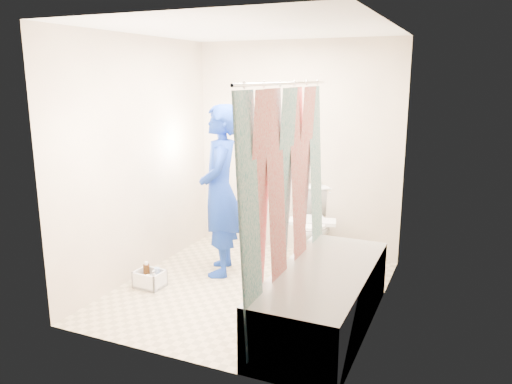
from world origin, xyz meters
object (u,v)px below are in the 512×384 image
at_px(plumber, 220,191).
at_px(cleaning_caddy, 150,280).
at_px(bathtub, 323,297).
at_px(toilet, 313,224).

height_order(plumber, cleaning_caddy, plumber).
distance_m(bathtub, toilet, 1.57).
bearing_deg(bathtub, cleaning_caddy, 176.55).
distance_m(bathtub, cleaning_caddy, 1.77).
height_order(bathtub, cleaning_caddy, bathtub).
bearing_deg(toilet, bathtub, -84.38).
xyz_separation_m(toilet, cleaning_caddy, (-1.21, -1.36, -0.33)).
bearing_deg(cleaning_caddy, toilet, 50.76).
xyz_separation_m(bathtub, plumber, (-1.31, 0.73, 0.60)).
height_order(bathtub, toilet, toilet).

